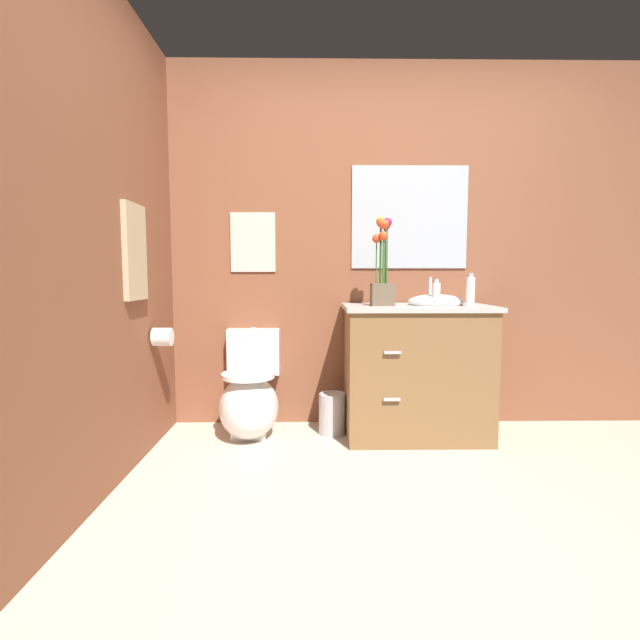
{
  "coord_description": "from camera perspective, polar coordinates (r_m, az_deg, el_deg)",
  "views": [
    {
      "loc": [
        -0.54,
        -1.79,
        1.05
      ],
      "look_at": [
        -0.5,
        1.19,
        0.77
      ],
      "focal_mm": 26.65,
      "sensor_mm": 36.0,
      "label": 1
    }
  ],
  "objects": [
    {
      "name": "wall_mirror",
      "position": [
        3.41,
        10.7,
        12.01
      ],
      "size": [
        0.8,
        0.01,
        0.7
      ],
      "primitive_type": "cube",
      "color": "#B2BCC6"
    },
    {
      "name": "soap_bottle",
      "position": [
        3.04,
        13.76,
        3.08
      ],
      "size": [
        0.05,
        0.05,
        0.17
      ],
      "color": "white",
      "rests_on": "vanity_cabinet"
    },
    {
      "name": "flower_vase",
      "position": [
        3.01,
        7.5,
        5.6
      ],
      "size": [
        0.14,
        0.14,
        0.55
      ],
      "color": "brown",
      "rests_on": "vanity_cabinet"
    },
    {
      "name": "toilet",
      "position": [
        3.19,
        -8.41,
        -9.35
      ],
      "size": [
        0.38,
        0.59,
        0.69
      ],
      "color": "white",
      "rests_on": "ground_plane"
    },
    {
      "name": "wall_poster",
      "position": [
        3.36,
        -8.05,
        9.22
      ],
      "size": [
        0.31,
        0.01,
        0.41
      ],
      "primitive_type": "cube",
      "color": "beige"
    },
    {
      "name": "lotion_bottle",
      "position": [
        3.05,
        17.6,
        3.33
      ],
      "size": [
        0.05,
        0.05,
        0.2
      ],
      "color": "white",
      "rests_on": "vanity_cabinet"
    },
    {
      "name": "toilet_paper_roll",
      "position": [
        3.02,
        -18.39,
        -1.94
      ],
      "size": [
        0.11,
        0.11,
        0.11
      ],
      "primitive_type": "cylinder",
      "rotation": [
        0.0,
        1.57,
        0.0
      ],
      "color": "white"
    },
    {
      "name": "trash_bin",
      "position": [
        3.21,
        1.49,
        -11.13
      ],
      "size": [
        0.18,
        0.18,
        0.27
      ],
      "color": "#B7B7BC",
      "rests_on": "ground_plane"
    },
    {
      "name": "wall_back",
      "position": [
        3.44,
        11.78,
        8.59
      ],
      "size": [
        4.74,
        0.05,
        2.5
      ],
      "primitive_type": "cube",
      "color": "brown",
      "rests_on": "ground_plane"
    },
    {
      "name": "vanity_cabinet",
      "position": [
        3.16,
        11.49,
        -5.82
      ],
      "size": [
        0.94,
        0.56,
        1.04
      ],
      "color": "brown",
      "rests_on": "ground_plane"
    },
    {
      "name": "wall_left",
      "position": [
        2.47,
        -25.22,
        9.51
      ],
      "size": [
        0.05,
        4.32,
        2.5
      ],
      "primitive_type": "cube",
      "color": "brown",
      "rests_on": "ground_plane"
    },
    {
      "name": "hanging_towel",
      "position": [
        2.78,
        -21.34,
        7.6
      ],
      "size": [
        0.03,
        0.28,
        0.52
      ],
      "primitive_type": "cube",
      "color": "tan"
    },
    {
      "name": "ground_plane",
      "position": [
        2.14,
        15.35,
        -24.18
      ],
      "size": [
        10.16,
        10.16,
        0.0
      ],
      "primitive_type": "plane",
      "color": "beige"
    }
  ]
}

